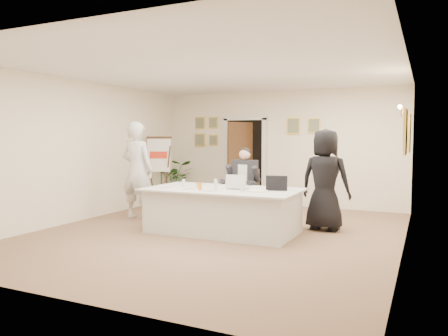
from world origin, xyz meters
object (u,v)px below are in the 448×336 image
conference_table (223,210)px  laptop (238,181)px  standing_woman (325,180)px  oj_glass (200,186)px  laptop_bag (277,183)px  standing_man (137,170)px  paper_stack (258,191)px  flip_chart (160,174)px  potted_palm (175,180)px  seated_man (244,184)px  steel_jug (198,185)px

conference_table → laptop: size_ratio=7.34×
standing_woman → oj_glass: bearing=43.1°
laptop_bag → standing_man: bearing=162.3°
standing_woman → oj_glass: (-1.81, -1.35, -0.07)m
paper_stack → oj_glass: oj_glass is taller
standing_woman → flip_chart: bearing=-8.3°
potted_palm → standing_man: bearing=-74.7°
flip_chart → oj_glass: (2.45, -2.47, 0.07)m
potted_palm → laptop: potted_palm is taller
potted_palm → paper_stack: 4.89m
standing_woman → seated_man: bearing=3.0°
standing_man → laptop_bag: 3.08m
potted_palm → oj_glass: size_ratio=8.23×
conference_table → oj_glass: bearing=-121.1°
seated_man → standing_woman: 1.62m
conference_table → oj_glass: oj_glass is taller
potted_palm → seated_man: bearing=-36.0°
laptop → laptop_bag: (0.67, 0.07, -0.02)m
flip_chart → laptop: flip_chart is taller
seated_man → laptop_bag: (0.97, -0.92, 0.16)m
seated_man → oj_glass: bearing=-103.4°
seated_man → oj_glass: 1.46m
standing_man → potted_palm: bearing=-74.6°
potted_palm → steel_jug: size_ratio=9.73×
flip_chart → oj_glass: size_ratio=12.69×
laptop_bag → standing_woman: bearing=39.6°
conference_table → steel_jug: steel_jug is taller
standing_woman → laptop: bearing=40.8°
potted_palm → steel_jug: 4.13m
seated_man → laptop_bag: seated_man is taller
standing_man → laptop: size_ratio=5.43×
standing_man → oj_glass: 2.06m
conference_table → seated_man: bearing=91.8°
potted_palm → laptop_bag: potted_palm is taller
standing_man → steel_jug: bearing=161.3°
steel_jug → potted_palm: bearing=127.0°
flip_chart → steel_jug: flip_chart is taller
conference_table → standing_woman: standing_woman is taller
seated_man → steel_jug: 1.28m
laptop_bag → paper_stack: size_ratio=1.25×
seated_man → laptop: (0.30, -0.99, 0.17)m
seated_man → laptop: size_ratio=4.05×
paper_stack → steel_jug: 1.11m
paper_stack → laptop: bearing=150.4°
seated_man → flip_chart: 2.84m
standing_man → standing_woman: bearing=-171.6°
conference_table → laptop_bag: size_ratio=7.60×
seated_man → conference_table: bearing=-93.6°
standing_woman → potted_palm: size_ratio=1.70×
standing_man → potted_palm: (-0.74, 2.70, -0.46)m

